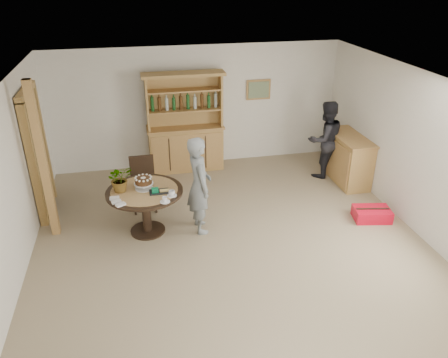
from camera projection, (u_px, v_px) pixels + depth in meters
The scene contains 17 objects.
ground at pixel (236, 255), 6.53m from camera, with size 7.00×7.00×0.00m, color tan.
room_shell at pixel (237, 147), 5.77m from camera, with size 6.04×7.04×2.52m.
doorway at pixel (37, 152), 7.25m from camera, with size 0.13×1.10×2.18m.
pine_post at pixel (43, 162), 6.52m from camera, with size 0.12×0.12×2.50m, color #B3864B.
hutch at pixel (186, 138), 9.01m from camera, with size 1.62×0.54×2.04m.
sideboard at pixel (348, 158), 8.59m from camera, with size 0.54×1.26×0.94m.
dining_table at pixel (145, 199), 6.85m from camera, with size 1.20×1.20×0.76m.
dining_chair at pixel (143, 180), 7.61m from camera, with size 0.42×0.42×0.95m.
birthday_cake at pixel (144, 181), 6.77m from camera, with size 0.30×0.30×0.20m.
flower_vase at pixel (120, 179), 6.67m from camera, with size 0.38×0.33×0.42m, color #3F7233.
gift_tray at pixel (159, 191), 6.70m from camera, with size 0.30×0.20×0.08m.
coffee_cup_a at pixel (172, 194), 6.60m from camera, with size 0.15×0.15×0.09m.
coffee_cup_b at pixel (165, 200), 6.43m from camera, with size 0.15×0.15×0.08m.
napkins at pixel (117, 201), 6.42m from camera, with size 0.24×0.33×0.03m.
teen_boy at pixel (199, 185), 6.84m from camera, with size 0.58×0.38×1.60m, color slate.
adult_person at pixel (325, 140), 8.66m from camera, with size 0.76×0.59×1.56m, color black.
red_suitcase at pixel (372, 214), 7.41m from camera, with size 0.66×0.50×0.21m.
Camera 1 is at (-1.29, -5.19, 3.92)m, focal length 35.00 mm.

